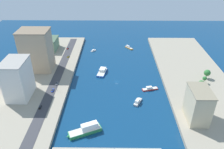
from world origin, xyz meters
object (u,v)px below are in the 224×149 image
Objects in this scene: tugboat_red at (150,89)px; pickup_red at (68,48)px; terminal_long_green at (42,44)px; catamaran_blue at (102,72)px; suv_black at (40,107)px; hatchback_blue at (53,90)px; office_block_beige at (198,105)px; traffic_light_waterfront at (57,87)px; apartment_midrise_tan at (37,50)px; ferry_green_doubledeck at (86,130)px; water_taxi_orange at (129,48)px; sailboat_small_white at (93,51)px; hotel_broad_white at (18,79)px; taxi_yellow_cab at (68,56)px; sedan_silver at (57,83)px; yacht_sleek_gray at (138,102)px.

pickup_red reaches higher than tugboat_red.
catamaran_blue is at bearing 145.40° from terminal_long_green.
hatchback_blue is at bearing -100.37° from suv_black.
office_block_beige reaches higher than traffic_light_waterfront.
apartment_midrise_tan reaches higher than hatchback_blue.
ferry_green_doubledeck reaches higher than pickup_red.
tugboat_red is 135.39m from pickup_red.
catamaran_blue is at bearing 177.74° from apartment_midrise_tan.
ferry_green_doubledeck reaches higher than suv_black.
apartment_midrise_tan is 8.80× the size of hatchback_blue.
hatchback_blue reaches higher than water_taxi_orange.
suv_black is at bearing 58.33° from water_taxi_orange.
pickup_red is at bearing -74.35° from ferry_green_doubledeck.
pickup_red is at bearing 0.88° from sailboat_small_white.
hotel_broad_white is (73.11, 48.72, 19.75)m from catamaran_blue.
ferry_green_doubledeck is 80.77m from hotel_broad_white.
taxi_yellow_cab is at bearing -42.23° from office_block_beige.
traffic_light_waterfront reaches higher than suv_black.
office_block_beige is at bearing 158.00° from sedan_silver.
taxi_yellow_cab is at bearing 102.19° from pickup_red.
hotel_broad_white is 111.44m from pickup_red.
terminal_long_green reaches higher than water_taxi_orange.
office_block_beige reaches higher than tugboat_red.
catamaran_blue is 84.05m from suv_black.
ferry_green_doubledeck is 5.20× the size of hatchback_blue.
water_taxi_orange is at bearing -124.23° from traffic_light_waterfront.
taxi_yellow_cab is 1.02× the size of pickup_red.
apartment_midrise_tan reaches higher than suv_black.
apartment_midrise_tan is (63.58, -95.02, 23.49)m from ferry_green_doubledeck.
office_block_beige is 213.03m from terminal_long_green.
hatchback_blue is 1.16× the size of pickup_red.
hotel_broad_white is 1.30× the size of office_block_beige.
sailboat_small_white reaches higher than yacht_sleek_gray.
catamaran_blue is (33.91, 69.60, 0.53)m from water_taxi_orange.
suv_black is at bearing 86.62° from taxi_yellow_cab.
pickup_red reaches higher than catamaran_blue.
hotel_broad_white is at bearing 77.88° from pickup_red.
tugboat_red is at bearing 177.53° from sedan_silver.
taxi_yellow_cab reaches higher than tugboat_red.
sailboat_small_white is 2.22× the size of pickup_red.
tugboat_red is at bearing -174.83° from traffic_light_waterfront.
water_taxi_orange is 160.83m from hotel_broad_white.
hatchback_blue reaches higher than catamaran_blue.
office_block_beige is (-94.34, 138.43, 16.38)m from sailboat_small_white.
taxi_yellow_cab is (123.94, -112.50, -12.97)m from office_block_beige.
pickup_red is 88.00m from sedan_silver.
sedan_silver is (-26.74, 31.70, -22.06)m from apartment_midrise_tan.
apartment_midrise_tan reaches higher than office_block_beige.
office_block_beige reaches higher than ferry_green_doubledeck.
pickup_red is at bearing -102.12° from hotel_broad_white.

